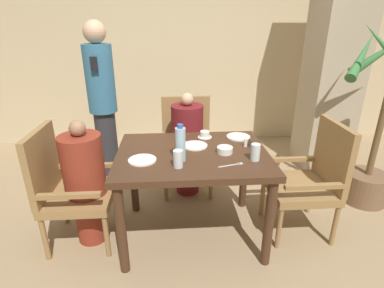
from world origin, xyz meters
The scene contains 22 objects.
ground_plane centered at (0.00, 0.00, 0.00)m, with size 16.00×16.00×0.00m, color #9E8460.
wall_back centered at (0.00, 2.30, 1.40)m, with size 8.00×0.06×2.80m.
pillar_stone centered at (1.74, 1.30, 1.35)m, with size 0.55×0.55×2.70m.
dining_table centered at (0.00, 0.00, 0.67)m, with size 1.18×0.90×0.77m.
chair_left_side centered at (-1.00, 0.00, 0.52)m, with size 0.53×0.52×0.98m.
diner_in_left_chair centered at (-0.85, 0.00, 0.54)m, with size 0.32×0.32×1.05m.
chair_far_side centered at (0.00, 0.86, 0.52)m, with size 0.52×0.53×0.98m.
diner_in_far_chair centered at (0.00, 0.71, 0.56)m, with size 0.32×0.32×1.08m.
chair_right_side centered at (1.00, 0.00, 0.52)m, with size 0.53×0.52×0.98m.
standing_host centered at (-0.89, 1.06, 0.94)m, with size 0.30×0.33×1.74m.
potted_palm centered at (1.79, 0.39, 0.66)m, with size 0.79×0.83×1.83m.
plate_main_left centered at (0.43, 0.29, 0.78)m, with size 0.21×0.21×0.01m.
plate_main_right centered at (0.03, 0.12, 0.78)m, with size 0.21×0.21×0.01m.
plate_dessert_center centered at (-0.38, -0.13, 0.78)m, with size 0.21×0.21×0.01m.
teacup_with_saucer centered at (0.13, 0.31, 0.80)m, with size 0.12×0.12×0.06m.
bowl_small centered at (0.25, -0.03, 0.80)m, with size 0.12×0.12×0.05m.
water_bottle centered at (-0.10, -0.14, 0.90)m, with size 0.07×0.07×0.28m.
glass_tall_near centered at (-0.12, -0.25, 0.84)m, with size 0.07×0.07×0.13m.
glass_tall_mid centered at (0.45, -0.18, 0.84)m, with size 0.07×0.07×0.13m.
salt_shaker centered at (0.44, 0.08, 0.81)m, with size 0.03×0.03×0.07m.
pepper_shaker centered at (0.48, 0.08, 0.81)m, with size 0.03×0.03×0.06m.
fork_beside_plate centered at (0.27, -0.25, 0.78)m, with size 0.19×0.07×0.00m.
Camera 1 is at (-0.16, -2.13, 1.72)m, focal length 28.00 mm.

